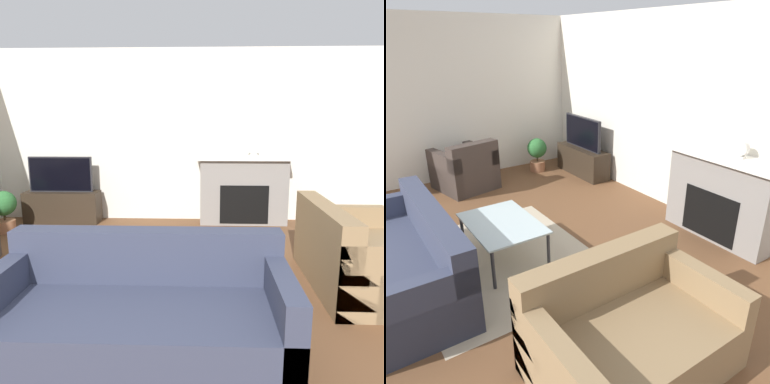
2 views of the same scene
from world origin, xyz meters
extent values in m
cube|color=silver|center=(0.00, 4.87, 1.35)|extent=(8.65, 0.06, 2.70)
cube|color=silver|center=(-2.86, 2.42, 1.35)|extent=(0.06, 7.84, 2.70)
cube|color=#B7A88E|center=(0.14, 2.18, 0.00)|extent=(2.21, 1.90, 0.00)
cube|color=gray|center=(1.15, 4.64, 0.53)|extent=(1.34, 0.40, 1.06)
cube|color=black|center=(1.15, 4.44, 0.34)|extent=(0.74, 0.01, 0.59)
cube|color=white|center=(1.15, 4.61, 1.04)|extent=(1.46, 0.46, 0.05)
cube|color=#2D2319|center=(-1.72, 4.58, 0.25)|extent=(1.17, 0.36, 0.49)
cube|color=#232328|center=(-1.72, 4.58, 0.77)|extent=(0.99, 0.05, 0.55)
cube|color=black|center=(-1.72, 4.55, 0.77)|extent=(0.95, 0.01, 0.51)
cube|color=#33384C|center=(0.12, 1.14, 0.21)|extent=(2.01, 0.93, 0.42)
cube|color=#33384C|center=(0.12, 1.51, 0.62)|extent=(2.01, 0.20, 0.40)
cube|color=#33384C|center=(1.05, 1.14, 0.33)|extent=(0.14, 0.93, 0.66)
cube|color=#8C704C|center=(2.10, 2.37, 0.21)|extent=(0.97, 1.46, 0.42)
cube|color=#8C704C|center=(1.71, 2.37, 0.62)|extent=(0.20, 1.46, 0.40)
cube|color=#8C704C|center=(2.10, 1.71, 0.33)|extent=(0.97, 0.14, 0.66)
cube|color=#8C704C|center=(2.10, 3.03, 0.33)|extent=(0.97, 0.14, 0.66)
cube|color=#3D332D|center=(-2.24, 2.58, 0.21)|extent=(1.02, 0.98, 0.42)
cube|color=#3D332D|center=(-1.91, 2.65, 0.62)|extent=(0.37, 0.84, 0.40)
cube|color=#3D332D|center=(-2.31, 2.90, 0.33)|extent=(0.88, 0.33, 0.66)
cube|color=#3D332D|center=(-2.17, 2.25, 0.33)|extent=(0.88, 0.33, 0.66)
cylinder|color=#333338|center=(-0.33, 1.90, 0.22)|extent=(0.04, 0.04, 0.44)
cylinder|color=#333338|center=(0.60, 1.90, 0.22)|extent=(0.04, 0.04, 0.44)
cylinder|color=#333338|center=(-0.33, 2.53, 0.22)|extent=(0.04, 0.04, 0.44)
cylinder|color=#333338|center=(0.60, 2.53, 0.22)|extent=(0.04, 0.04, 0.44)
cube|color=silver|center=(0.14, 2.22, 0.45)|extent=(1.01, 0.70, 0.02)
cylinder|color=#AD704C|center=(-2.35, 3.99, 0.09)|extent=(0.28, 0.28, 0.18)
cylinder|color=#4C3823|center=(-2.35, 3.99, 0.24)|extent=(0.03, 0.03, 0.11)
sphere|color=#2D6B33|center=(-2.35, 3.99, 0.43)|extent=(0.36, 0.36, 0.36)
cube|color=beige|center=(1.29, 4.64, 1.08)|extent=(0.12, 0.07, 0.03)
cylinder|color=beige|center=(1.29, 4.64, 1.18)|extent=(0.17, 0.07, 0.17)
cylinder|color=white|center=(1.29, 4.61, 1.18)|extent=(0.14, 0.00, 0.14)
camera|label=1|loc=(0.55, -1.15, 1.63)|focal=35.00mm
camera|label=2|loc=(3.62, 0.85, 2.32)|focal=35.00mm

